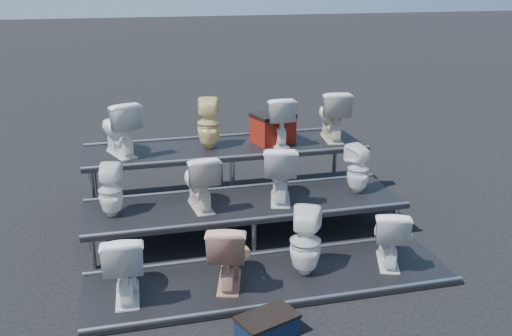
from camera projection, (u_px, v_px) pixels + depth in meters
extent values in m
plane|color=black|center=(245.00, 234.00, 7.75)|extent=(80.00, 80.00, 0.00)
cube|color=black|center=(271.00, 279.00, 6.54)|extent=(4.20, 1.20, 0.06)
cube|color=black|center=(245.00, 219.00, 7.67)|extent=(4.20, 1.20, 0.46)
cube|color=black|center=(226.00, 173.00, 8.80)|extent=(4.20, 1.20, 0.86)
imported|color=white|center=(124.00, 264.00, 6.04)|extent=(0.47, 0.78, 0.78)
imported|color=#DAA288|center=(228.00, 252.00, 6.30)|extent=(0.61, 0.84, 0.77)
imported|color=white|center=(305.00, 242.00, 6.50)|extent=(0.48, 0.48, 0.80)
imported|color=white|center=(389.00, 235.00, 6.75)|extent=(0.62, 0.81, 0.72)
imported|color=white|center=(111.00, 191.00, 7.09)|extent=(0.36, 0.36, 0.67)
imported|color=silver|center=(200.00, 181.00, 7.34)|extent=(0.48, 0.76, 0.74)
imported|color=white|center=(280.00, 172.00, 7.58)|extent=(0.63, 0.86, 0.79)
imported|color=white|center=(358.00, 169.00, 7.85)|extent=(0.39, 0.39, 0.68)
imported|color=white|center=(119.00, 128.00, 8.17)|extent=(0.69, 0.89, 0.79)
imported|color=#F4DB91|center=(209.00, 124.00, 8.48)|extent=(0.40, 0.40, 0.75)
imported|color=white|center=(277.00, 120.00, 8.72)|extent=(0.42, 0.73, 0.74)
imported|color=silver|center=(332.00, 115.00, 8.92)|extent=(0.55, 0.83, 0.80)
cube|color=maroon|center=(273.00, 130.00, 8.80)|extent=(0.67, 0.60, 0.41)
cube|color=#0E1933|center=(267.00, 327.00, 5.55)|extent=(0.64, 0.51, 0.20)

